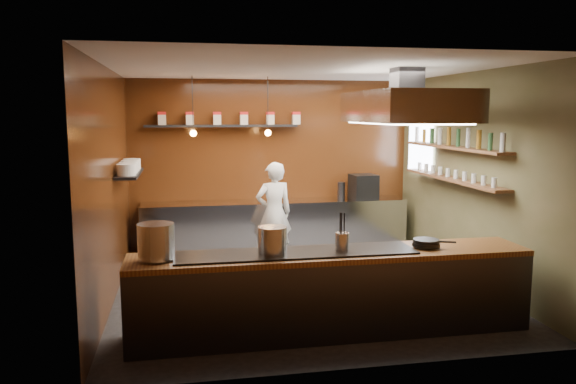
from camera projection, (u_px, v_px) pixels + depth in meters
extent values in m
plane|color=black|center=(301.00, 289.00, 7.79)|extent=(5.00, 5.00, 0.00)
plane|color=#3B190A|center=(272.00, 165.00, 10.02)|extent=(5.00, 0.00, 5.00)
plane|color=#3B190A|center=(110.00, 186.00, 7.12)|extent=(0.00, 5.00, 5.00)
plane|color=#494A2A|center=(472.00, 178.00, 8.04)|extent=(0.00, 5.00, 5.00)
plane|color=silver|center=(302.00, 69.00, 7.37)|extent=(5.00, 5.00, 0.00)
plane|color=white|center=(420.00, 144.00, 9.63)|extent=(0.00, 1.00, 1.00)
cube|color=silver|center=(276.00, 226.00, 9.84)|extent=(4.60, 0.65, 0.90)
cube|color=#38383D|center=(332.00, 295.00, 6.18)|extent=(4.40, 0.70, 0.86)
cube|color=brown|center=(332.00, 255.00, 6.11)|extent=(4.40, 0.72, 0.06)
cube|color=black|center=(296.00, 253.00, 6.03)|extent=(2.60, 0.55, 0.02)
cube|color=black|center=(222.00, 126.00, 9.62)|extent=(2.60, 0.26, 0.04)
cube|color=black|center=(129.00, 174.00, 8.12)|extent=(0.30, 1.40, 0.04)
cube|color=brown|center=(453.00, 147.00, 8.25)|extent=(0.26, 2.80, 0.04)
cube|color=brown|center=(452.00, 179.00, 8.31)|extent=(0.26, 2.80, 0.04)
cube|color=#38383D|center=(407.00, 79.00, 7.24)|extent=(0.35, 0.35, 0.30)
cube|color=silver|center=(406.00, 107.00, 7.29)|extent=(1.20, 2.00, 0.40)
cube|color=white|center=(406.00, 123.00, 7.32)|extent=(1.00, 1.80, 0.02)
cylinder|color=black|center=(193.00, 105.00, 8.83)|extent=(0.01, 0.01, 0.90)
sphere|color=orange|center=(193.00, 133.00, 8.90)|extent=(0.10, 0.10, 0.10)
cylinder|color=black|center=(268.00, 105.00, 9.05)|extent=(0.01, 0.01, 0.90)
sphere|color=orange|center=(268.00, 133.00, 9.12)|extent=(0.10, 0.10, 0.10)
cube|color=#BDAF9C|center=(162.00, 120.00, 9.42)|extent=(0.13, 0.13, 0.17)
cube|color=#AF1516|center=(162.00, 113.00, 9.40)|extent=(0.13, 0.13, 0.05)
cube|color=#BDAF9C|center=(190.00, 120.00, 9.50)|extent=(0.13, 0.13, 0.17)
cube|color=#AF1516|center=(190.00, 113.00, 9.49)|extent=(0.13, 0.13, 0.05)
cube|color=#BDAF9C|center=(217.00, 120.00, 9.59)|extent=(0.13, 0.13, 0.17)
cube|color=#AF1516|center=(217.00, 113.00, 9.57)|extent=(0.13, 0.13, 0.05)
cube|color=#BDAF9C|center=(244.00, 120.00, 9.67)|extent=(0.13, 0.13, 0.17)
cube|color=#AF1516|center=(244.00, 113.00, 9.66)|extent=(0.14, 0.13, 0.05)
cube|color=#BDAF9C|center=(270.00, 120.00, 9.76)|extent=(0.13, 0.13, 0.17)
cube|color=#AF1516|center=(270.00, 113.00, 9.74)|extent=(0.14, 0.13, 0.05)
cube|color=#BDAF9C|center=(296.00, 120.00, 9.84)|extent=(0.13, 0.13, 0.17)
cube|color=#AF1516|center=(296.00, 113.00, 9.83)|extent=(0.14, 0.13, 0.05)
cylinder|color=silver|center=(126.00, 170.00, 7.67)|extent=(0.26, 0.26, 0.16)
cylinder|color=silver|center=(128.00, 168.00, 7.96)|extent=(0.26, 0.26, 0.16)
cylinder|color=silver|center=(130.00, 166.00, 8.25)|extent=(0.26, 0.26, 0.16)
cylinder|color=silver|center=(132.00, 164.00, 8.54)|extent=(0.26, 0.26, 0.16)
cylinder|color=silver|center=(503.00, 142.00, 6.96)|extent=(0.06, 0.06, 0.24)
cylinder|color=#2D5933|center=(490.00, 141.00, 7.24)|extent=(0.06, 0.06, 0.24)
cylinder|color=#8C601E|center=(479.00, 140.00, 7.52)|extent=(0.06, 0.06, 0.24)
cylinder|color=silver|center=(468.00, 139.00, 7.81)|extent=(0.06, 0.06, 0.24)
cylinder|color=#2D5933|center=(458.00, 138.00, 8.09)|extent=(0.06, 0.06, 0.24)
cylinder|color=#8C601E|center=(449.00, 137.00, 8.37)|extent=(0.06, 0.06, 0.24)
cylinder|color=silver|center=(440.00, 137.00, 8.65)|extent=(0.06, 0.06, 0.24)
cylinder|color=#2D5933|center=(432.00, 136.00, 8.93)|extent=(0.06, 0.06, 0.24)
cylinder|color=#8C601E|center=(424.00, 135.00, 9.21)|extent=(0.06, 0.06, 0.24)
cylinder|color=silver|center=(417.00, 134.00, 9.49)|extent=(0.06, 0.06, 0.24)
cylinder|color=silver|center=(494.00, 183.00, 7.18)|extent=(0.07, 0.07, 0.13)
cylinder|color=silver|center=(484.00, 180.00, 7.43)|extent=(0.07, 0.07, 0.13)
cylinder|color=silver|center=(474.00, 178.00, 7.68)|extent=(0.07, 0.07, 0.13)
cylinder|color=silver|center=(465.00, 176.00, 7.93)|extent=(0.07, 0.07, 0.13)
cylinder|color=silver|center=(456.00, 174.00, 8.18)|extent=(0.07, 0.07, 0.13)
cylinder|color=silver|center=(448.00, 172.00, 8.42)|extent=(0.07, 0.07, 0.13)
cylinder|color=silver|center=(440.00, 171.00, 8.67)|extent=(0.07, 0.07, 0.13)
cylinder|color=silver|center=(433.00, 169.00, 8.92)|extent=(0.07, 0.07, 0.13)
cylinder|color=silver|center=(426.00, 168.00, 9.17)|extent=(0.07, 0.07, 0.13)
cylinder|color=silver|center=(420.00, 166.00, 9.42)|extent=(0.07, 0.07, 0.13)
cylinder|color=#B6B8BD|center=(156.00, 241.00, 5.73)|extent=(0.42, 0.42, 0.36)
cylinder|color=#B2B5BA|center=(272.00, 240.00, 5.95)|extent=(0.39, 0.39, 0.29)
cylinder|color=silver|center=(342.00, 241.00, 6.09)|extent=(0.19, 0.19, 0.19)
cylinder|color=black|center=(426.00, 244.00, 6.29)|extent=(0.31, 0.31, 0.04)
cylinder|color=black|center=(426.00, 241.00, 6.29)|extent=(0.29, 0.29, 0.04)
cylinder|color=black|center=(448.00, 242.00, 6.24)|extent=(0.17, 0.09, 0.02)
cylinder|color=gold|center=(431.00, 244.00, 6.28)|extent=(0.11, 0.11, 0.09)
cube|color=black|center=(363.00, 187.00, 9.98)|extent=(0.47, 0.45, 0.44)
imported|color=white|center=(274.00, 213.00, 9.07)|extent=(0.65, 0.48, 1.64)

